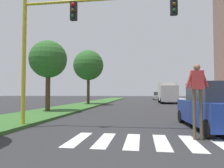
{
  "coord_description": "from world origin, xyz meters",
  "views": [
    {
      "loc": [
        -0.58,
        0.98,
        1.53
      ],
      "look_at": [
        -3.29,
        19.33,
        2.34
      ],
      "focal_mm": 32.92,
      "sensor_mm": 36.0,
      "label": 1
    }
  ],
  "objects": [
    {
      "name": "sedan_distant",
      "position": [
        2.67,
        47.23,
        0.79
      ],
      "size": [
        1.81,
        4.55,
        1.72
      ],
      "color": "#B7B7BC",
      "rests_on": "ground_plane"
    },
    {
      "name": "traffic_light_gantry",
      "position": [
        -3.62,
        9.45,
        4.32
      ],
      "size": [
        7.8,
        0.3,
        6.0
      ],
      "color": "gold",
      "rests_on": "median_strip"
    },
    {
      "name": "ground_plane",
      "position": [
        0.0,
        30.0,
        0.0
      ],
      "size": [
        140.0,
        140.0,
        0.0
      ],
      "primitive_type": "plane",
      "color": "#2D2D30"
    },
    {
      "name": "sedan_midblock",
      "position": [
        3.14,
        31.71,
        0.8
      ],
      "size": [
        2.14,
        4.17,
        1.74
      ],
      "color": "silver",
      "rests_on": "ground_plane"
    },
    {
      "name": "crosswalk",
      "position": [
        0.0,
        7.6,
        0.0
      ],
      "size": [
        5.85,
        2.2,
        0.01
      ],
      "color": "silver",
      "rests_on": "ground_plane"
    },
    {
      "name": "pedestrian_performer",
      "position": [
        1.22,
        8.09,
        1.66
      ],
      "size": [
        0.75,
        0.27,
        2.49
      ],
      "color": "brown",
      "rests_on": "ground_plane"
    },
    {
      "name": "median_strip",
      "position": [
        -7.52,
        28.0,
        0.07
      ],
      "size": [
        3.96,
        64.0,
        0.15
      ],
      "primitive_type": "cube",
      "color": "#386B2D",
      "rests_on": "ground_plane"
    },
    {
      "name": "sidewalk_right",
      "position": [
        8.37,
        28.0,
        0.07
      ],
      "size": [
        3.0,
        64.0,
        0.15
      ],
      "primitive_type": "cube",
      "color": "#9E9991",
      "rests_on": "ground_plane"
    },
    {
      "name": "suv_crossing",
      "position": [
        2.38,
        10.16,
        0.93
      ],
      "size": [
        2.22,
        4.71,
        1.97
      ],
      "color": "navy",
      "rests_on": "ground_plane"
    },
    {
      "name": "tree_far",
      "position": [
        -7.36,
        26.25,
        5.04
      ],
      "size": [
        3.83,
        3.83,
        6.83
      ],
      "color": "#4C3823",
      "rests_on": "median_strip"
    },
    {
      "name": "truck_box_delivery",
      "position": [
        3.09,
        32.46,
        1.63
      ],
      "size": [
        2.4,
        6.2,
        3.1
      ],
      "color": "#B7B7BC",
      "rests_on": "ground_plane"
    },
    {
      "name": "tree_mid",
      "position": [
        -7.86,
        16.03,
        4.14
      ],
      "size": [
        2.91,
        2.91,
        5.48
      ],
      "color": "#4C3823",
      "rests_on": "median_strip"
    }
  ]
}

